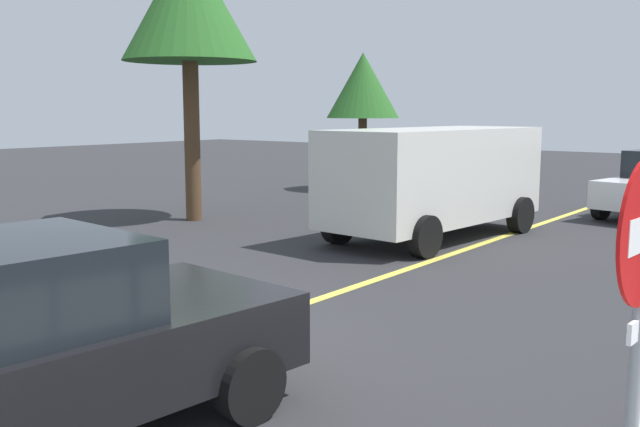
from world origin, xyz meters
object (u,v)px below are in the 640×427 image
Objects in this scene: stop_sign at (640,302)px; car_black_far_lane at (3,348)px; tree_centre_verge at (363,86)px; white_van at (434,176)px; tree_right_verge at (189,3)px.

car_black_far_lane is (-1.17, 4.12, -0.78)m from stop_sign.
stop_sign is at bearing -141.65° from tree_centre_verge.
white_van reaches higher than car_black_far_lane.
car_black_far_lane is at bearing -169.21° from white_van.
stop_sign is 0.54× the size of tree_centre_verge.
tree_centre_verge reaches higher than white_van.
tree_right_verge is at bearing 102.91° from white_van.
white_van is (8.90, 6.04, -0.33)m from stop_sign.
stop_sign reaches higher than white_van.
white_van is 10.26m from car_black_far_lane.
tree_centre_verge reaches higher than car_black_far_lane.
tree_right_verge is at bearing 56.82° from stop_sign.
white_van is 1.15× the size of car_black_far_lane.
tree_right_verge is (-1.29, 5.61, 3.69)m from white_van.
stop_sign is 10.76m from white_van.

